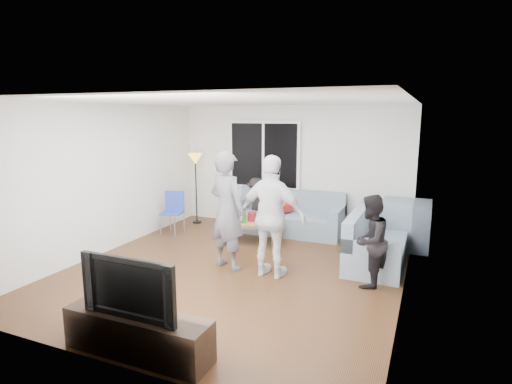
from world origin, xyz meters
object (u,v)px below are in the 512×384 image
at_px(spectator_right, 370,241).
at_px(sofa_back_section, 287,213).
at_px(floor_lamp, 196,189).
at_px(sofa_right_section, 378,237).
at_px(side_chair, 172,213).
at_px(tv_console, 138,334).
at_px(coffee_table, 253,232).
at_px(spectator_back, 256,204).
at_px(player_right, 272,217).
at_px(player_left, 227,211).
at_px(television, 135,285).

bearing_deg(spectator_right, sofa_back_section, -118.58).
bearing_deg(floor_lamp, sofa_right_section, -13.36).
distance_m(side_chair, floor_lamp, 1.01).
distance_m(sofa_right_section, tv_console, 4.23).
relative_size(sofa_right_section, coffee_table, 1.82).
distance_m(floor_lamp, tv_console, 5.23).
bearing_deg(spectator_back, side_chair, -142.00).
distance_m(coffee_table, spectator_back, 1.00).
bearing_deg(player_right, tv_console, 83.24).
bearing_deg(player_left, side_chair, -15.80).
distance_m(player_left, television, 2.55).
height_order(coffee_table, floor_lamp, floor_lamp).
distance_m(player_left, spectator_right, 2.19).
distance_m(side_chair, spectator_back, 1.76).
bearing_deg(television, player_right, 78.35).
distance_m(sofa_right_section, player_right, 1.96).
distance_m(side_chair, television, 4.37).
bearing_deg(spectator_right, side_chair, -86.68).
height_order(side_chair, spectator_right, spectator_right).
relative_size(player_left, tv_console, 1.17).
distance_m(spectator_right, television, 3.29).
height_order(floor_lamp, spectator_back, floor_lamp).
bearing_deg(player_left, sofa_back_section, -78.08).
bearing_deg(tv_console, sofa_back_section, 90.50).
relative_size(floor_lamp, player_left, 0.83).
bearing_deg(tv_console, floor_lamp, 114.57).
distance_m(side_chair, player_right, 3.02).
relative_size(spectator_right, television, 1.22).
height_order(spectator_right, television, spectator_right).
distance_m(coffee_table, spectator_right, 2.67).
xyz_separation_m(player_right, spectator_right, (1.40, 0.21, -0.26)).
distance_m(sofa_back_section, coffee_table, 0.96).
height_order(coffee_table, player_left, player_left).
xyz_separation_m(spectator_back, tv_console, (0.73, -4.80, -0.33)).
height_order(sofa_back_section, player_right, player_right).
bearing_deg(sofa_back_section, floor_lamp, -178.97).
bearing_deg(floor_lamp, tv_console, -65.43).
height_order(spectator_right, tv_console, spectator_right).
distance_m(floor_lamp, spectator_back, 1.45).
xyz_separation_m(sofa_back_section, floor_lamp, (-2.12, -0.04, 0.36)).
height_order(side_chair, tv_console, side_chair).
relative_size(sofa_back_section, spectator_right, 1.74).
relative_size(sofa_right_section, floor_lamp, 1.28).
xyz_separation_m(floor_lamp, player_left, (1.90, -2.20, 0.15)).
bearing_deg(side_chair, player_right, -41.29).
bearing_deg(player_left, sofa_right_section, -132.73).
relative_size(sofa_back_section, player_left, 1.23).
bearing_deg(side_chair, sofa_back_section, 9.72).
height_order(coffee_table, spectator_back, spectator_back).
bearing_deg(coffee_table, sofa_right_section, -3.63).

